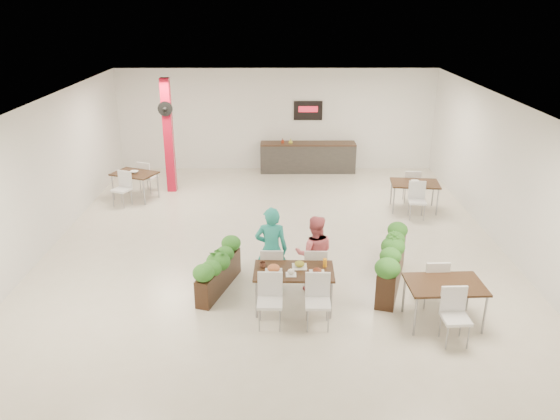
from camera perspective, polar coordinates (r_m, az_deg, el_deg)
The scene contains 12 objects.
ground at distance 12.27m, azimuth -0.47°, elevation -3.75°, with size 12.00×12.00×0.00m, color beige.
room_shell at distance 11.57m, azimuth -0.50°, elevation 5.30°, with size 10.10×12.10×3.22m.
red_column at distance 15.64m, azimuth -11.58°, elevation 7.71°, with size 0.40×0.41×3.20m.
service_counter at distance 17.45m, azimuth 2.91°, elevation 5.60°, with size 3.00×0.64×2.20m.
main_table at distance 9.64m, azimuth 1.39°, elevation -6.92°, with size 1.42×1.65×0.92m.
diner_man at distance 10.13m, azimuth -0.91°, elevation -4.17°, with size 0.61×0.40×1.68m, color teal.
diner_woman at distance 10.19m, azimuth 3.61°, elevation -4.60°, with size 0.73×0.57×1.50m, color #E96772.
planter_left at distance 10.37m, azimuth -6.44°, elevation -5.86°, with size 0.79×1.63×0.88m.
planter_right at distance 10.65m, azimuth 11.61°, elevation -5.24°, with size 0.92×2.04×1.11m.
side_table_a at distance 15.45m, azimuth -14.94°, elevation 3.34°, with size 1.35×1.66×0.92m.
side_table_b at distance 14.55m, azimuth 13.89°, elevation 2.36°, with size 1.29×1.65×0.92m.
side_table_c at distance 9.63m, azimuth 16.83°, elevation -7.98°, with size 1.30×1.64×0.92m.
Camera 1 is at (0.07, -11.13, 5.18)m, focal length 35.00 mm.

